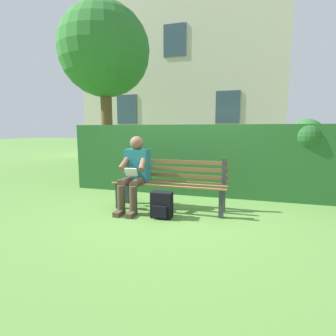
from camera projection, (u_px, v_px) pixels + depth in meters
ground at (170, 210)px, 4.18m from camera, size 60.00×60.00×0.00m
park_bench at (171, 182)px, 4.19m from camera, size 1.81×0.49×0.84m
person_seated at (135, 171)px, 4.15m from camera, size 0.44×0.73×1.17m
hedge_backdrop at (211, 158)px, 5.16m from camera, size 5.61×0.73×1.46m
tree at (102, 54)px, 7.36m from camera, size 2.65×2.53×4.72m
building_facade at (183, 73)px, 11.55m from camera, size 8.31×2.97×7.55m
backpack at (162, 205)px, 3.78m from camera, size 0.30×0.25×0.38m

